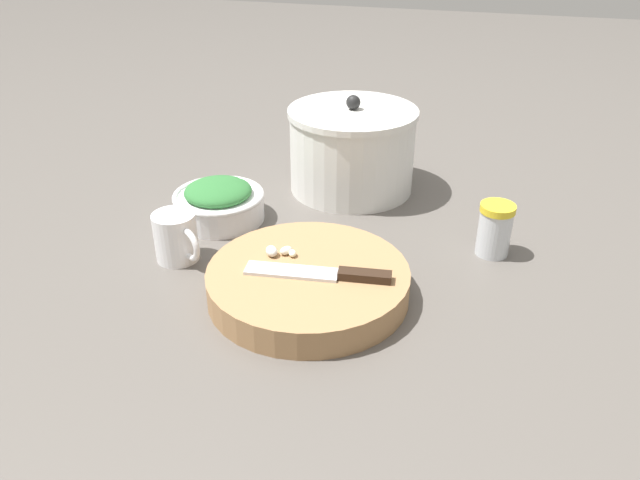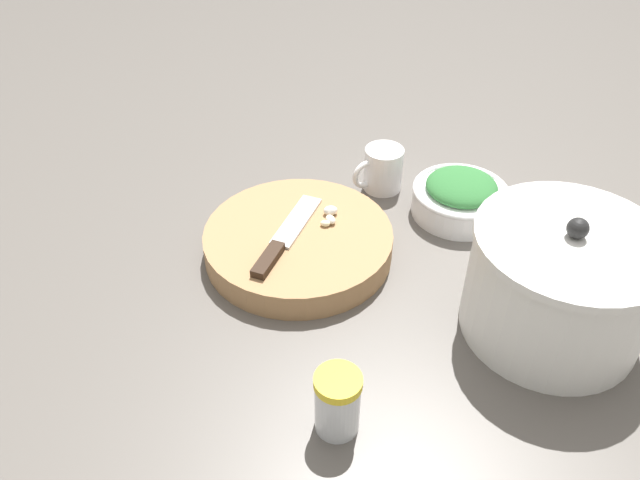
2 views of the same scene
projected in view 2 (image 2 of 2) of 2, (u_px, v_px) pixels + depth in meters
name	position (u px, v px, depth m)	size (l,w,h in m)	color
ground_plane	(334.00, 266.00, 1.00)	(5.00, 5.00, 0.00)	#56514C
cutting_board	(297.00, 244.00, 1.01)	(0.31, 0.31, 0.05)	#9E754C
chef_knife	(283.00, 239.00, 0.98)	(0.22, 0.05, 0.01)	black
garlic_cloves	(330.00, 215.00, 1.02)	(0.05, 0.04, 0.02)	silver
herb_bowl	(460.00, 196.00, 1.09)	(0.17, 0.17, 0.07)	white
spice_jar	(337.00, 402.00, 0.74)	(0.06, 0.06, 0.09)	silver
coffee_mug	(382.00, 169.00, 1.15)	(0.10, 0.07, 0.08)	white
stock_pot	(559.00, 284.00, 0.85)	(0.25, 0.25, 0.19)	silver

